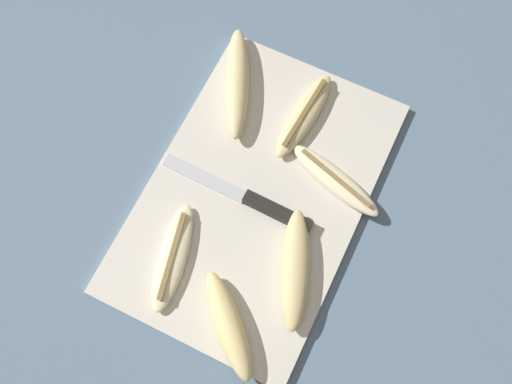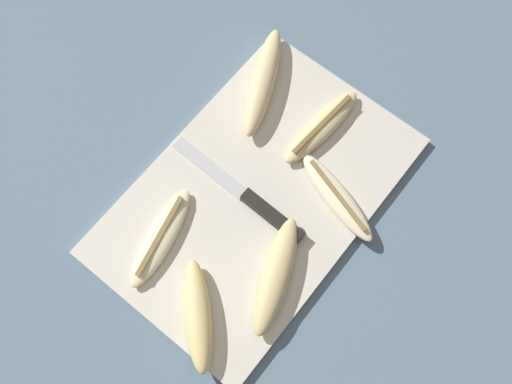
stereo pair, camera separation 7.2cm
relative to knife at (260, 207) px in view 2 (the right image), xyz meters
The scene contains 9 objects.
ground_plane 0.03m from the knife, 53.86° to the left, with size 4.00×4.00×0.00m, color slate.
cutting_board 0.03m from the knife, 53.86° to the left, with size 0.51×0.33×0.01m.
knife is the anchor object (origin of this frame).
banana_mellow_near 0.17m from the knife, ahead, with size 0.18×0.05×0.02m.
banana_pale_long 0.16m from the knife, 146.92° to the left, with size 0.18×0.08×0.02m.
banana_bright_far 0.12m from the knife, 44.15° to the right, with size 0.09×0.18×0.02m.
banana_golden_short 0.19m from the knife, 169.54° to the right, with size 0.14×0.15×0.03m.
banana_ripe_center 0.22m from the knife, 37.41° to the left, with size 0.21×0.13×0.04m.
banana_spotted_left 0.11m from the knife, 129.42° to the right, with size 0.19×0.11×0.03m.
Camera 2 is at (-0.25, -0.20, 0.91)m, focal length 42.00 mm.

